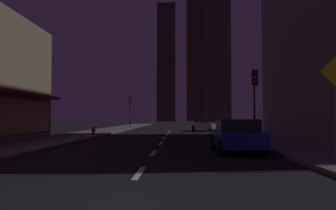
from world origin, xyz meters
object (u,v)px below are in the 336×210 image
(traffic_light_near_right, at_px, (255,89))
(traffic_light_far_left, at_px, (130,105))
(car_parked_far, at_px, (201,125))
(car_parked_near, at_px, (237,135))
(fire_hydrant_far_left, at_px, (93,131))
(street_lamp_right, at_px, (312,7))
(pedestrian_crossing_sign, at_px, (336,100))

(traffic_light_near_right, bearing_deg, traffic_light_far_left, 113.46)
(car_parked_far, bearing_deg, car_parked_near, -90.00)
(fire_hydrant_far_left, distance_m, traffic_light_far_left, 18.09)
(car_parked_far, relative_size, street_lamp_right, 0.64)
(car_parked_near, xyz_separation_m, traffic_light_far_left, (-9.10, 30.28, 2.45))
(traffic_light_near_right, relative_size, street_lamp_right, 0.64)
(car_parked_far, xyz_separation_m, street_lamp_right, (1.78, -27.05, 4.33))
(fire_hydrant_far_left, xyz_separation_m, pedestrian_crossing_sign, (11.50, -17.37, 1.56))
(traffic_light_near_right, xyz_separation_m, street_lamp_right, (-0.12, -8.86, 1.87))
(car_parked_near, distance_m, street_lamp_right, 6.10)
(car_parked_near, relative_size, traffic_light_far_left, 1.01)
(fire_hydrant_far_left, height_order, pedestrian_crossing_sign, pedestrian_crossing_sign)
(traffic_light_far_left, height_order, pedestrian_crossing_sign, traffic_light_far_left)
(pedestrian_crossing_sign, bearing_deg, car_parked_far, 94.07)
(traffic_light_near_right, distance_m, pedestrian_crossing_sign, 9.97)
(traffic_light_near_right, height_order, street_lamp_right, street_lamp_right)
(fire_hydrant_far_left, height_order, traffic_light_near_right, traffic_light_near_right)
(fire_hydrant_far_left, height_order, traffic_light_far_left, traffic_light_far_left)
(car_parked_far, relative_size, traffic_light_near_right, 1.01)
(car_parked_far, relative_size, fire_hydrant_far_left, 6.48)
(car_parked_far, distance_m, traffic_light_near_right, 18.46)
(fire_hydrant_far_left, xyz_separation_m, traffic_light_far_left, (0.40, 17.88, 2.74))
(car_parked_far, bearing_deg, pedestrian_crossing_sign, -85.93)
(fire_hydrant_far_left, bearing_deg, car_parked_near, -52.55)
(fire_hydrant_far_left, bearing_deg, pedestrian_crossing_sign, -56.50)
(traffic_light_near_right, bearing_deg, pedestrian_crossing_sign, -89.42)
(traffic_light_near_right, bearing_deg, car_parked_far, 95.96)
(car_parked_near, height_order, fire_hydrant_far_left, car_parked_near)
(traffic_light_near_right, bearing_deg, fire_hydrant_far_left, 146.77)
(street_lamp_right, height_order, pedestrian_crossing_sign, street_lamp_right)
(traffic_light_far_left, bearing_deg, car_parked_near, -73.27)
(car_parked_near, bearing_deg, traffic_light_far_left, 106.73)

